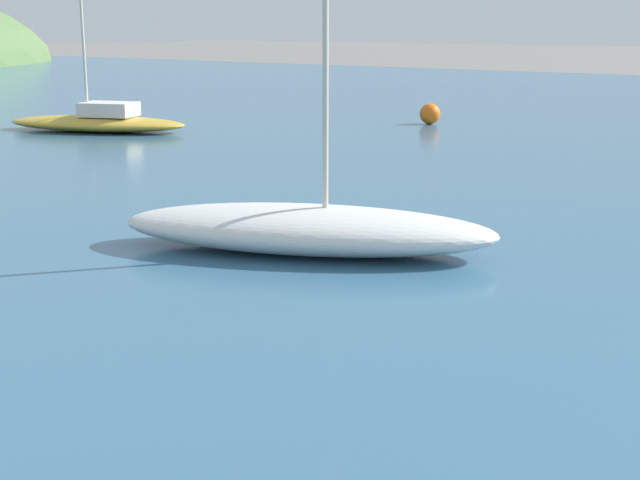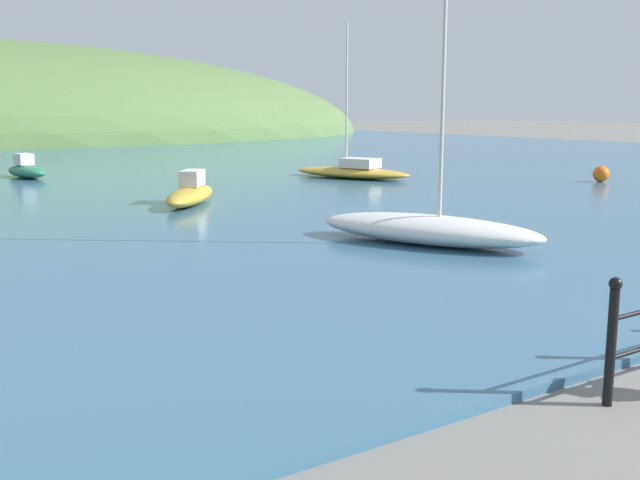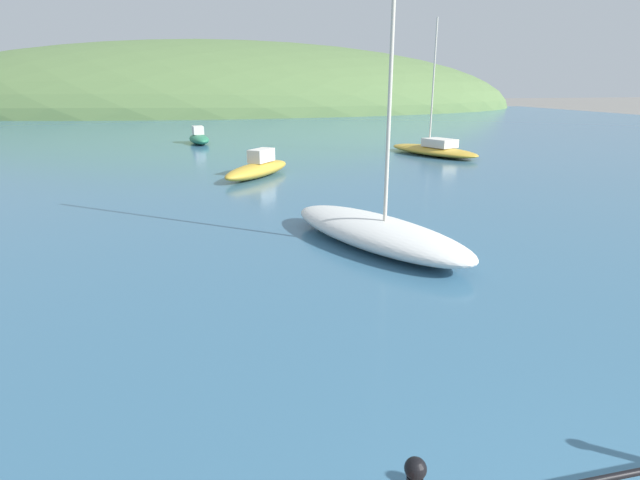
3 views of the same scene
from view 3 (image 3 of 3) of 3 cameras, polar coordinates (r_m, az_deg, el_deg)
water at (r=32.71m, az=-8.87°, el=11.95°), size 80.00×60.00×0.10m
far_hillside at (r=65.76m, az=-11.28°, el=14.46°), size 76.00×41.80×16.03m
boat_far_right at (r=16.86m, az=-7.10°, el=8.15°), size 2.88×3.30×0.90m
boat_red_dinghy at (r=22.52m, az=12.87°, el=10.09°), size 3.26×4.97×5.56m
boat_green_fishing at (r=9.57m, az=6.42°, el=1.02°), size 3.19×4.74×5.53m
boat_white_sailboat at (r=26.94m, az=-13.66°, el=11.24°), size 1.29×2.75×0.88m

